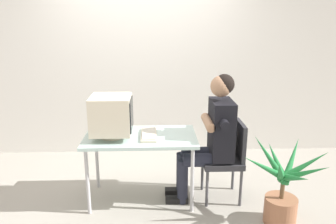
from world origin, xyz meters
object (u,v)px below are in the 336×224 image
desk (141,141)px  keyboard (149,134)px  office_chair (228,156)px  crt_monitor (112,115)px  person_seated (212,133)px  potted_plant (283,188)px

desk → keyboard: 0.12m
desk → office_chair: size_ratio=1.34×
crt_monitor → office_chair: bearing=1.6°
desk → person_seated: person_seated is taller
desk → person_seated: bearing=-0.8°
keyboard → office_chair: bearing=-0.1°
person_seated → office_chair: bearing=-0.0°
desk → office_chair: 0.93m
keyboard → desk: bearing=173.7°
desk → person_seated: size_ratio=0.84×
desk → crt_monitor: bearing=-171.1°
office_chair → person_seated: 0.31m
desk → crt_monitor: crt_monitor is taller
crt_monitor → office_chair: 1.28m
desk → keyboard: size_ratio=2.68×
person_seated → potted_plant: person_seated is taller
keyboard → person_seated: 0.66m
desk → potted_plant: bearing=-20.6°
potted_plant → crt_monitor: bearing=164.2°
person_seated → crt_monitor: bearing=-178.1°
keyboard → potted_plant: 1.39m
office_chair → potted_plant: bearing=-49.4°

